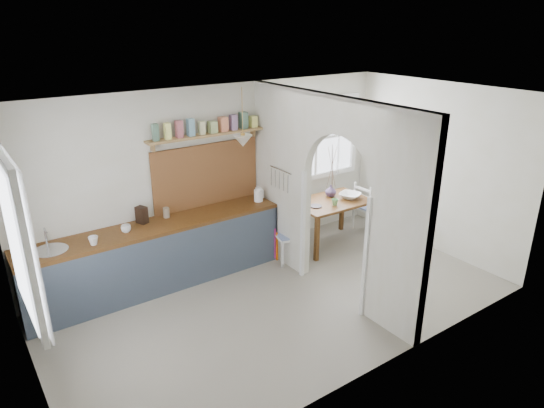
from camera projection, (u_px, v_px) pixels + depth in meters
floor at (283, 301)px, 6.30m from camera, size 5.80×3.20×0.01m
ceiling at (285, 99)px, 5.37m from camera, size 5.80×3.20×0.01m
walls at (284, 208)px, 5.83m from camera, size 5.81×3.21×2.60m
partition at (325, 184)px, 6.20m from camera, size 0.12×3.20×2.60m
kitchen_window at (16, 240)px, 4.17m from camera, size 0.10×1.16×1.50m
nook_window at (316, 139)px, 7.88m from camera, size 1.76×0.10×1.30m
counter at (158, 254)px, 6.55m from camera, size 3.50×0.60×0.90m
sink at (51, 251)px, 5.67m from camera, size 0.40×0.40×0.02m
backsplash at (207, 175)px, 6.91m from camera, size 1.65×0.03×0.90m
shelf at (207, 130)px, 6.61m from camera, size 1.75×0.20×0.21m
pendant_lamp at (243, 141)px, 6.59m from camera, size 0.26×0.26×0.16m
utensil_rail at (281, 170)px, 6.79m from camera, size 0.02×0.50×0.02m
dining_table at (330, 223)px, 7.77m from camera, size 1.22×0.84×0.75m
chair_left at (289, 234)px, 7.21m from camera, size 0.48×0.48×0.87m
chair_right at (369, 207)px, 8.29m from camera, size 0.40×0.40×0.86m
kettle at (258, 194)px, 7.16m from camera, size 0.19×0.16×0.21m
mug_a at (93, 241)px, 5.79m from camera, size 0.15×0.15×0.11m
mug_b at (126, 229)px, 6.13m from camera, size 0.16×0.16×0.10m
knife_block at (142, 215)px, 6.39m from camera, size 0.15×0.17×0.23m
jar at (166, 213)px, 6.58m from camera, size 0.10×0.10×0.14m
towel_magenta at (275, 244)px, 7.27m from camera, size 0.02×0.03×0.49m
towel_orange at (277, 246)px, 7.24m from camera, size 0.02×0.03×0.45m
bowl at (350, 196)px, 7.74m from camera, size 0.44×0.44×0.08m
table_cup at (335, 202)px, 7.44m from camera, size 0.12×0.12×0.10m
plate at (316, 206)px, 7.40m from camera, size 0.19×0.19×0.02m
vase at (331, 191)px, 7.80m from camera, size 0.21×0.21×0.19m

